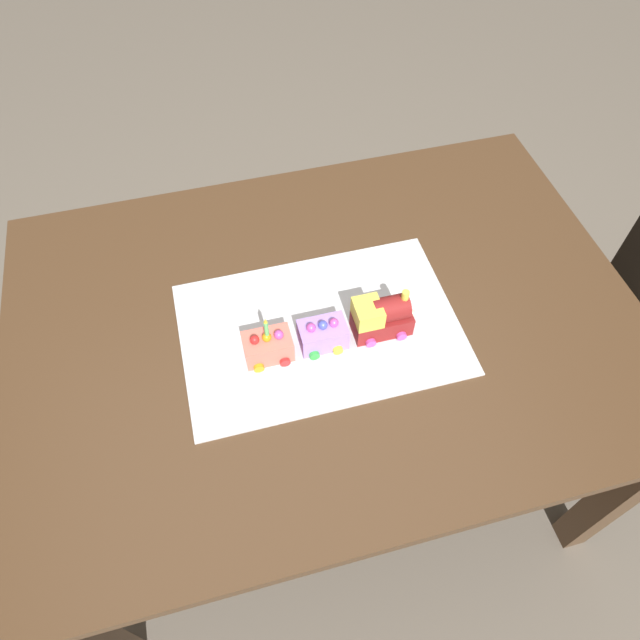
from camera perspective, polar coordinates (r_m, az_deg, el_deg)
name	(u,v)px	position (r m, az deg, el deg)	size (l,w,h in m)	color
ground_plane	(324,451)	(1.92, 0.40, -12.93)	(8.00, 8.00, 0.00)	#6B6054
dining_table	(325,345)	(1.36, 0.55, -2.47)	(1.40, 1.00, 0.74)	#4C331E
cake_board	(320,329)	(1.25, 0.00, -0.86)	(0.60, 0.40, 0.00)	silver
cake_locomotive	(382,317)	(1.21, 6.18, 0.34)	(0.14, 0.08, 0.12)	maroon
cake_car_flatbed_lavender	(323,334)	(1.20, 0.28, -1.42)	(0.10, 0.08, 0.07)	#AD84E0
cake_car_hopper_coral	(268,346)	(1.19, -5.22, -2.60)	(0.10, 0.08, 0.07)	#F27260
birthday_candle	(266,327)	(1.13, -5.39, -0.70)	(0.01, 0.01, 0.05)	#66D872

